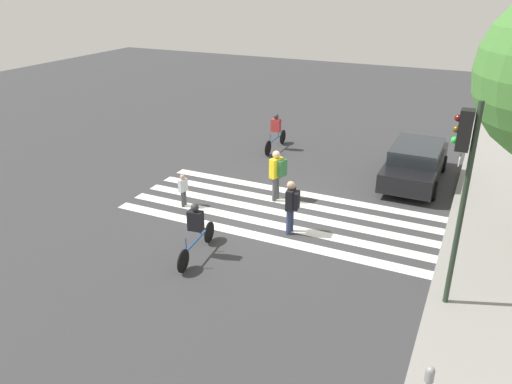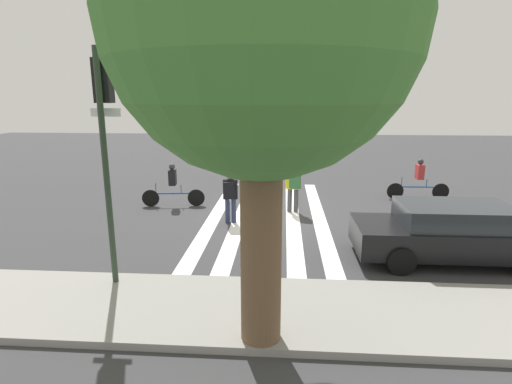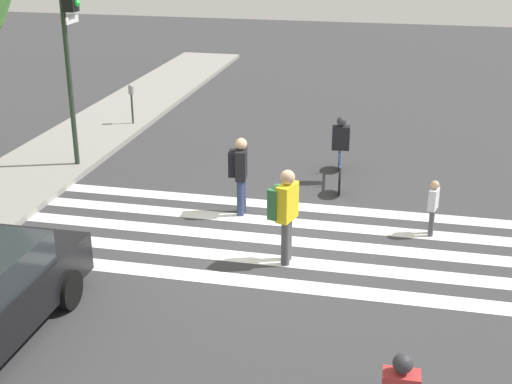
{
  "view_description": "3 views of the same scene",
  "coord_description": "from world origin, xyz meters",
  "px_view_note": "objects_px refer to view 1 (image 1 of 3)",
  "views": [
    {
      "loc": [
        13.47,
        5.52,
        7.09
      ],
      "look_at": [
        0.51,
        -0.61,
        0.81
      ],
      "focal_mm": 35.0,
      "sensor_mm": 36.0,
      "label": 1
    },
    {
      "loc": [
        -0.53,
        12.9,
        3.93
      ],
      "look_at": [
        0.36,
        0.11,
        0.85
      ],
      "focal_mm": 28.0,
      "sensor_mm": 36.0,
      "label": 2
    },
    {
      "loc": [
        -12.26,
        -2.51,
        5.87
      ],
      "look_at": [
        -0.56,
        0.1,
        1.18
      ],
      "focal_mm": 50.0,
      "sensor_mm": 36.0,
      "label": 3
    }
  ],
  "objects_px": {
    "pedestrian_adult_yellow_jacket": "(292,203)",
    "cyclist_far_lane": "(196,228)",
    "parking_meter": "(428,383)",
    "pedestrian_adult_tall_backpack": "(183,188)",
    "car_parked_dark_suv": "(415,162)",
    "pedestrian_child_with_backpack": "(277,172)",
    "traffic_light": "(463,170)",
    "cyclist_mid_street": "(276,130)"
  },
  "relations": [
    {
      "from": "traffic_light",
      "to": "cyclist_far_lane",
      "type": "height_order",
      "value": "traffic_light"
    },
    {
      "from": "pedestrian_adult_yellow_jacket",
      "to": "pedestrian_adult_tall_backpack",
      "type": "relative_size",
      "value": 1.47
    },
    {
      "from": "pedestrian_adult_tall_backpack",
      "to": "car_parked_dark_suv",
      "type": "distance_m",
      "value": 8.57
    },
    {
      "from": "traffic_light",
      "to": "pedestrian_adult_yellow_jacket",
      "type": "bearing_deg",
      "value": -112.38
    },
    {
      "from": "traffic_light",
      "to": "pedestrian_child_with_backpack",
      "type": "bearing_deg",
      "value": -123.73
    },
    {
      "from": "traffic_light",
      "to": "pedestrian_adult_yellow_jacket",
      "type": "height_order",
      "value": "traffic_light"
    },
    {
      "from": "parking_meter",
      "to": "cyclist_far_lane",
      "type": "xyz_separation_m",
      "value": [
        -3.19,
        -6.41,
        -0.11
      ]
    },
    {
      "from": "car_parked_dark_suv",
      "to": "pedestrian_adult_tall_backpack",
      "type": "bearing_deg",
      "value": -49.72
    },
    {
      "from": "pedestrian_child_with_backpack",
      "to": "car_parked_dark_suv",
      "type": "distance_m",
      "value": 5.46
    },
    {
      "from": "traffic_light",
      "to": "pedestrian_adult_tall_backpack",
      "type": "xyz_separation_m",
      "value": [
        -2.05,
        -8.35,
        -2.75
      ]
    },
    {
      "from": "parking_meter",
      "to": "cyclist_far_lane",
      "type": "height_order",
      "value": "cyclist_far_lane"
    },
    {
      "from": "pedestrian_adult_yellow_jacket",
      "to": "car_parked_dark_suv",
      "type": "distance_m",
      "value": 6.36
    },
    {
      "from": "parking_meter",
      "to": "cyclist_mid_street",
      "type": "relative_size",
      "value": 0.55
    },
    {
      "from": "parking_meter",
      "to": "cyclist_far_lane",
      "type": "relative_size",
      "value": 0.58
    },
    {
      "from": "pedestrian_adult_tall_backpack",
      "to": "car_parked_dark_suv",
      "type": "xyz_separation_m",
      "value": [
        -5.56,
        6.53,
        0.1
      ]
    },
    {
      "from": "pedestrian_child_with_backpack",
      "to": "pedestrian_adult_yellow_jacket",
      "type": "bearing_deg",
      "value": -130.87
    },
    {
      "from": "traffic_light",
      "to": "parking_meter",
      "type": "relative_size",
      "value": 3.71
    },
    {
      "from": "pedestrian_adult_tall_backpack",
      "to": "pedestrian_child_with_backpack",
      "type": "distance_m",
      "value": 3.17
    },
    {
      "from": "traffic_light",
      "to": "pedestrian_adult_tall_backpack",
      "type": "relative_size",
      "value": 4.3
    },
    {
      "from": "traffic_light",
      "to": "car_parked_dark_suv",
      "type": "bearing_deg",
      "value": -166.53
    },
    {
      "from": "pedestrian_adult_tall_backpack",
      "to": "cyclist_mid_street",
      "type": "distance_m",
      "value": 6.71
    },
    {
      "from": "parking_meter",
      "to": "pedestrian_child_with_backpack",
      "type": "distance_m",
      "value": 9.59
    },
    {
      "from": "pedestrian_adult_yellow_jacket",
      "to": "cyclist_far_lane",
      "type": "xyz_separation_m",
      "value": [
        2.34,
        -1.82,
        -0.11
      ]
    },
    {
      "from": "parking_meter",
      "to": "cyclist_mid_street",
      "type": "distance_m",
      "value": 14.83
    },
    {
      "from": "pedestrian_adult_yellow_jacket",
      "to": "pedestrian_child_with_backpack",
      "type": "bearing_deg",
      "value": 25.77
    },
    {
      "from": "traffic_light",
      "to": "pedestrian_child_with_backpack",
      "type": "xyz_separation_m",
      "value": [
        -3.84,
        -5.76,
        -2.36
      ]
    },
    {
      "from": "parking_meter",
      "to": "car_parked_dark_suv",
      "type": "distance_m",
      "value": 11.5
    },
    {
      "from": "pedestrian_adult_yellow_jacket",
      "to": "cyclist_far_lane",
      "type": "height_order",
      "value": "pedestrian_adult_yellow_jacket"
    },
    {
      "from": "pedestrian_child_with_backpack",
      "to": "car_parked_dark_suv",
      "type": "bearing_deg",
      "value": -30.21
    },
    {
      "from": "pedestrian_adult_tall_backpack",
      "to": "cyclist_far_lane",
      "type": "bearing_deg",
      "value": -126.52
    },
    {
      "from": "pedestrian_child_with_backpack",
      "to": "cyclist_far_lane",
      "type": "relative_size",
      "value": 0.78
    },
    {
      "from": "traffic_light",
      "to": "parking_meter",
      "type": "height_order",
      "value": "traffic_light"
    },
    {
      "from": "car_parked_dark_suv",
      "to": "pedestrian_child_with_backpack",
      "type": "bearing_deg",
      "value": -46.37
    },
    {
      "from": "pedestrian_adult_tall_backpack",
      "to": "traffic_light",
      "type": "bearing_deg",
      "value": -89.44
    },
    {
      "from": "pedestrian_adult_yellow_jacket",
      "to": "cyclist_mid_street",
      "type": "relative_size",
      "value": 0.69
    },
    {
      "from": "pedestrian_adult_yellow_jacket",
      "to": "cyclist_mid_street",
      "type": "height_order",
      "value": "pedestrian_adult_yellow_jacket"
    },
    {
      "from": "pedestrian_adult_tall_backpack",
      "to": "cyclist_far_lane",
      "type": "relative_size",
      "value": 0.5
    },
    {
      "from": "pedestrian_adult_tall_backpack",
      "to": "cyclist_far_lane",
      "type": "distance_m",
      "value": 3.31
    },
    {
      "from": "pedestrian_adult_yellow_jacket",
      "to": "cyclist_mid_street",
      "type": "xyz_separation_m",
      "value": [
        -6.91,
        -3.47,
        -0.1
      ]
    },
    {
      "from": "pedestrian_adult_yellow_jacket",
      "to": "pedestrian_child_with_backpack",
      "type": "distance_m",
      "value": 2.41
    },
    {
      "from": "cyclist_far_lane",
      "to": "cyclist_mid_street",
      "type": "relative_size",
      "value": 0.95
    },
    {
      "from": "cyclist_far_lane",
      "to": "car_parked_dark_suv",
      "type": "bearing_deg",
      "value": 144.92
    }
  ]
}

